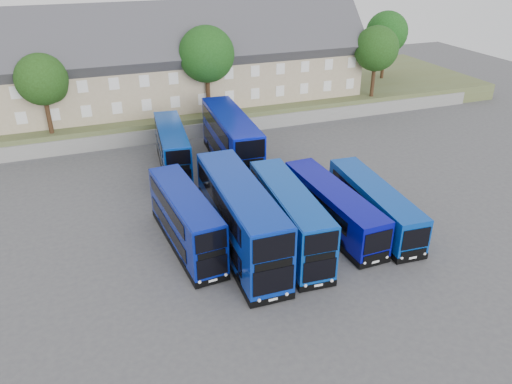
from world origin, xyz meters
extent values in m
plane|color=#46464B|center=(0.00, 0.00, 0.00)|extent=(120.00, 120.00, 0.00)
cube|color=slate|center=(0.00, 24.00, 0.75)|extent=(70.00, 0.40, 1.50)
cube|color=brown|center=(0.00, 34.00, 1.00)|extent=(80.00, 20.00, 2.00)
cube|color=tan|center=(-18.00, 30.00, 5.00)|extent=(6.00, 8.00, 6.00)
cube|color=brown|center=(-16.50, 30.00, 11.84)|extent=(0.60, 0.90, 1.40)
cube|color=tan|center=(-12.00, 30.00, 5.00)|extent=(6.00, 8.00, 6.00)
cube|color=#38373C|center=(-12.00, 30.00, 8.00)|extent=(6.00, 10.40, 10.40)
cube|color=brown|center=(-10.50, 30.00, 11.84)|extent=(0.60, 0.90, 1.40)
cube|color=tan|center=(-6.00, 30.00, 5.00)|extent=(6.00, 8.00, 6.00)
cube|color=#38373C|center=(-6.00, 30.00, 8.00)|extent=(6.00, 10.40, 10.40)
cube|color=brown|center=(-4.50, 30.00, 11.84)|extent=(0.60, 0.90, 1.40)
cube|color=tan|center=(0.00, 30.00, 5.00)|extent=(6.00, 8.00, 6.00)
cube|color=#38373C|center=(0.00, 30.00, 8.00)|extent=(6.00, 10.40, 10.40)
cube|color=brown|center=(1.50, 30.00, 11.84)|extent=(0.60, 0.90, 1.40)
cube|color=tan|center=(6.00, 30.00, 5.00)|extent=(6.00, 8.00, 6.00)
cube|color=#38373C|center=(6.00, 30.00, 8.00)|extent=(6.00, 10.40, 10.40)
cube|color=brown|center=(7.50, 30.00, 11.84)|extent=(0.60, 0.90, 1.40)
cube|color=tan|center=(12.00, 30.00, 5.00)|extent=(6.00, 8.00, 6.00)
cube|color=#38373C|center=(12.00, 30.00, 8.00)|extent=(6.00, 10.40, 10.40)
cube|color=brown|center=(13.50, 30.00, 11.84)|extent=(0.60, 0.90, 1.40)
cube|color=tan|center=(18.00, 30.00, 5.00)|extent=(6.00, 8.00, 6.00)
cube|color=#38373C|center=(18.00, 30.00, 8.00)|extent=(6.00, 10.40, 10.40)
cube|color=brown|center=(19.50, 30.00, 11.84)|extent=(0.60, 0.90, 1.40)
cube|color=#071A8F|center=(-5.68, 3.94, 2.16)|extent=(3.04, 10.06, 3.61)
cube|color=black|center=(-5.68, 3.94, 0.30)|extent=(3.08, 10.10, 0.45)
cube|color=black|center=(-5.28, -1.03, 1.40)|extent=(1.95, 0.22, 1.35)
cube|color=black|center=(-5.28, -1.03, 3.20)|extent=(1.95, 0.22, 1.26)
cylinder|color=black|center=(-6.43, 1.11, 0.50)|extent=(0.38, 1.02, 1.00)
cube|color=#08299C|center=(-2.42, 2.13, 2.60)|extent=(2.99, 12.19, 4.50)
cube|color=black|center=(-2.42, 2.13, 0.30)|extent=(3.03, 12.23, 0.45)
cube|color=black|center=(-2.53, -3.96, 1.71)|extent=(2.46, 0.11, 1.65)
cube|color=black|center=(-2.53, -3.96, 3.92)|extent=(2.46, 0.11, 1.54)
cylinder|color=black|center=(-3.72, -1.71, 0.50)|extent=(0.32, 1.01, 1.00)
cube|color=#083BA1|center=(0.85, 1.58, 2.28)|extent=(3.04, 10.64, 3.85)
cube|color=black|center=(0.85, 1.58, 0.30)|extent=(3.08, 10.68, 0.45)
cube|color=black|center=(0.52, -3.70, 1.48)|extent=(2.09, 0.19, 1.43)
cube|color=black|center=(0.52, -3.70, 3.39)|extent=(2.09, 0.19, 1.34)
cylinder|color=black|center=(-0.38, -1.41, 0.50)|extent=(0.36, 1.02, 1.00)
cube|color=#08399C|center=(-3.86, 16.80, 2.16)|extent=(3.23, 10.11, 3.62)
cube|color=black|center=(-3.86, 16.80, 0.30)|extent=(3.27, 10.15, 0.45)
cube|color=black|center=(-4.35, 11.83, 1.40)|extent=(1.95, 0.25, 1.35)
cube|color=black|center=(-4.35, 11.83, 3.20)|extent=(1.95, 0.25, 1.26)
cylinder|color=black|center=(-5.11, 14.15, 0.50)|extent=(0.40, 1.02, 1.00)
cube|color=#0916A8|center=(1.42, 15.90, 2.59)|extent=(3.40, 12.19, 4.47)
cube|color=black|center=(1.42, 15.90, 0.30)|extent=(3.44, 12.23, 0.45)
cube|color=black|center=(1.09, 9.85, 1.70)|extent=(2.44, 0.19, 1.64)
cube|color=black|center=(1.09, 9.85, 3.89)|extent=(2.44, 0.19, 1.53)
cylinder|color=black|center=(-0.01, 12.14, 0.50)|extent=(0.35, 1.01, 1.00)
cube|color=#080A94|center=(4.85, 2.78, 1.71)|extent=(2.71, 11.22, 2.72)
cube|color=black|center=(4.85, 2.78, 0.30)|extent=(2.75, 11.26, 0.45)
cube|color=black|center=(5.05, -2.82, 1.90)|extent=(2.02, 0.13, 1.49)
cylinder|color=black|center=(3.96, -0.62, 0.50)|extent=(0.33, 1.01, 1.00)
cube|color=#083BA1|center=(7.93, 2.17, 1.67)|extent=(2.95, 10.96, 2.63)
cube|color=black|center=(7.93, 2.17, 0.30)|extent=(2.99, 11.01, 0.45)
cube|color=black|center=(7.58, -3.27, 1.85)|extent=(1.96, 0.19, 1.45)
cylinder|color=black|center=(6.75, -0.98, 0.50)|extent=(0.36, 1.02, 1.00)
cylinder|color=#382314|center=(-14.00, 25.00, 3.88)|extent=(0.44, 0.44, 3.75)
sphere|color=#1B360E|center=(-14.00, 25.00, 7.25)|extent=(4.80, 4.80, 4.80)
sphere|color=#1B360E|center=(-13.40, 25.40, 6.50)|extent=(3.30, 3.30, 3.30)
cylinder|color=#382314|center=(2.00, 25.50, 4.25)|extent=(0.44, 0.44, 4.50)
sphere|color=#153D10|center=(2.00, 25.50, 8.30)|extent=(5.76, 5.76, 5.76)
sphere|color=#153D10|center=(2.60, 25.90, 7.40)|extent=(3.96, 3.96, 3.96)
cylinder|color=#382314|center=(22.00, 25.00, 4.00)|extent=(0.44, 0.44, 4.00)
sphere|color=#1A350E|center=(22.00, 25.00, 7.60)|extent=(5.12, 5.12, 5.12)
sphere|color=#1A350E|center=(22.60, 25.40, 6.80)|extent=(3.52, 3.52, 3.52)
cylinder|color=#382314|center=(28.00, 32.00, 4.12)|extent=(0.44, 0.44, 4.25)
sphere|color=#14390F|center=(28.00, 32.00, 7.95)|extent=(5.44, 5.44, 5.44)
sphere|color=#14390F|center=(28.60, 32.40, 7.10)|extent=(3.74, 3.74, 3.74)
camera|label=1|loc=(-11.41, -24.90, 18.98)|focal=35.00mm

